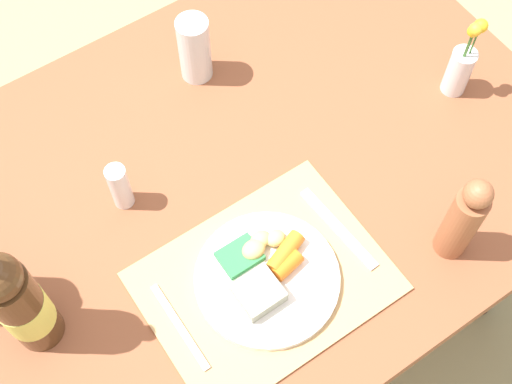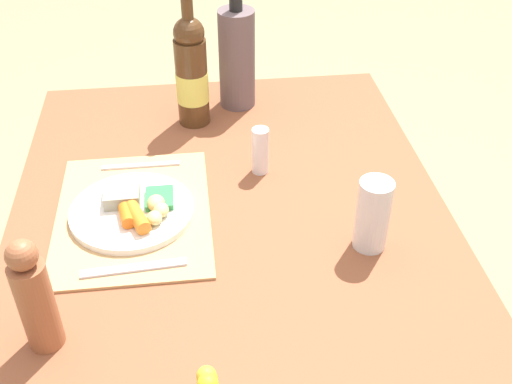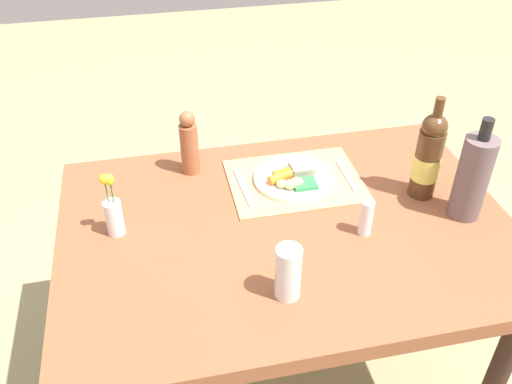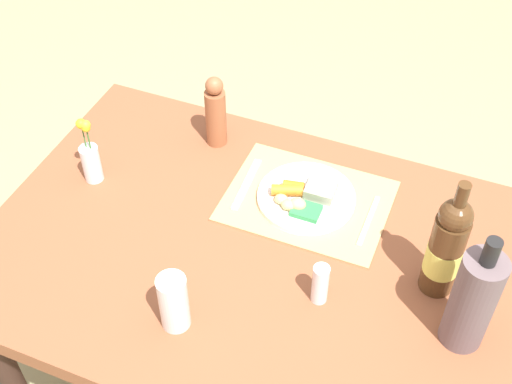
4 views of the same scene
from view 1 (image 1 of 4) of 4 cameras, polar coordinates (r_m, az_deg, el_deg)
The scene contains 11 objects.
ground_plane at distance 1.97m, azimuth -0.95°, elevation -9.46°, with size 8.00×8.00×0.00m, color #959366.
dining_table at distance 1.37m, azimuth -1.34°, elevation -0.57°, with size 1.27×0.89×0.73m.
placemat at distance 1.21m, azimuth 0.71°, elevation -7.25°, with size 0.41×0.31×0.01m, color tan.
dinner_plate at distance 1.20m, azimuth 0.83°, elevation -6.72°, with size 0.25×0.25×0.04m.
fork at distance 1.19m, azimuth -6.20°, elevation -10.79°, with size 0.01×0.17×0.01m, color silver.
knife at distance 1.26m, azimuth 6.69°, elevation -2.95°, with size 0.02×0.19×0.01m, color silver.
flower_vase at distance 1.42m, azimuth 16.31°, elevation 9.83°, with size 0.05×0.05×0.19m.
wine_bottle at distance 1.12m, azimuth -18.69°, elevation -8.48°, with size 0.08×0.08×0.32m.
water_tumbler at distance 1.40m, azimuth -4.98°, elevation 11.24°, with size 0.06×0.06×0.15m.
salt_shaker at distance 1.26m, azimuth -10.98°, elevation 0.44°, with size 0.04×0.04×0.11m, color white.
pepper_mill at distance 1.20m, azimuth 16.46°, elevation -2.15°, with size 0.06×0.06×0.21m.
Camera 1 is at (-0.34, -0.55, 1.86)m, focal length 49.35 mm.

